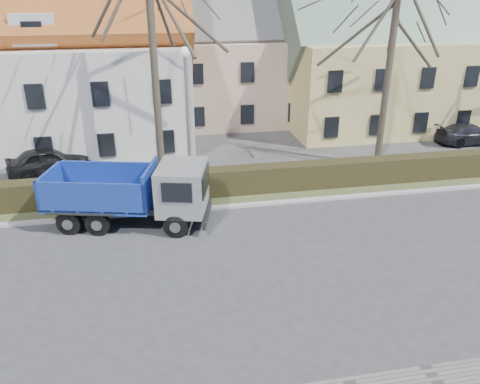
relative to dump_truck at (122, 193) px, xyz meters
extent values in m
plane|color=#3D3D3F|center=(3.73, -3.93, -1.40)|extent=(120.00, 120.00, 0.00)
cube|color=#ADADAA|center=(3.73, 0.67, -1.34)|extent=(80.00, 0.30, 0.12)
cube|color=#48512E|center=(3.73, 2.27, -1.35)|extent=(80.00, 3.00, 0.10)
cube|color=black|center=(3.73, 2.07, -0.75)|extent=(60.00, 0.90, 1.30)
imported|color=black|center=(-4.23, 6.74, -0.68)|extent=(4.55, 2.95, 1.44)
imported|color=black|center=(21.27, 7.12, -0.76)|extent=(4.39, 1.86, 1.26)
camera|label=1|loc=(1.57, -18.38, 8.02)|focal=35.00mm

